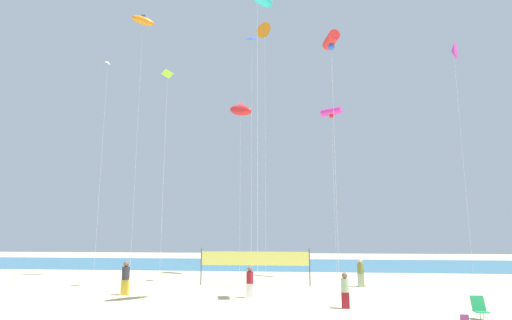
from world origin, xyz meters
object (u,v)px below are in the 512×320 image
(beachgoer_maroon_shirt, at_px, (250,281))
(kite_magenta_tube, at_px, (331,112))
(volleyball_net, at_px, (255,260))
(kite_lime_diamond, at_px, (168,77))
(kite_orange_delta, at_px, (265,31))
(kite_red_inflatable, at_px, (241,110))
(kite_magenta_delta, at_px, (454,52))
(folding_beach_chair, at_px, (480,307))
(beach_handbag, at_px, (464,318))
(beachgoer_charcoal_shirt, at_px, (126,277))
(beachgoer_sage_shirt, at_px, (345,289))
(kite_blue_diamond, at_px, (252,41))
(beachgoer_olive_shirt, at_px, (361,272))
(kite_red_tube, at_px, (331,41))
(kite_orange_inflatable, at_px, (143,21))
(kite_white_diamond, at_px, (108,69))

(beachgoer_maroon_shirt, distance_m, kite_magenta_tube, 17.28)
(kite_magenta_tube, bearing_deg, volleyball_net, -137.60)
(kite_lime_diamond, xyz_separation_m, kite_orange_delta, (5.91, 7.82, 6.98))
(kite_red_inflatable, xyz_separation_m, kite_magenta_delta, (15.58, -7.87, 1.14))
(folding_beach_chair, relative_size, kite_magenta_tube, 0.07)
(kite_magenta_delta, bearing_deg, beach_handbag, -112.74)
(beach_handbag, bearing_deg, kite_lime_diamond, 151.99)
(beachgoer_maroon_shirt, bearing_deg, beachgoer_charcoal_shirt, 39.47)
(volleyball_net, bearing_deg, kite_lime_diamond, -156.81)
(beachgoer_sage_shirt, distance_m, kite_blue_diamond, 19.47)
(beachgoer_maroon_shirt, xyz_separation_m, kite_orange_delta, (-0.15, 10.97, 19.95))
(beachgoer_olive_shirt, distance_m, kite_magenta_delta, 15.84)
(kite_orange_delta, bearing_deg, beachgoer_maroon_shirt, -89.23)
(kite_magenta_tube, bearing_deg, kite_red_tube, -93.59)
(volleyball_net, relative_size, kite_orange_delta, 0.34)
(kite_lime_diamond, xyz_separation_m, kite_red_tube, (10.65, -4.38, -0.14))
(folding_beach_chair, bearing_deg, kite_magenta_tube, 89.54)
(beachgoer_olive_shirt, bearing_deg, kite_magenta_delta, -46.59)
(beachgoer_charcoal_shirt, xyz_separation_m, kite_red_inflatable, (4.52, 12.34, 13.22))
(kite_magenta_tube, relative_size, kite_red_inflatable, 0.91)
(beachgoer_maroon_shirt, relative_size, beachgoer_charcoal_shirt, 0.88)
(beachgoer_sage_shirt, xyz_separation_m, kite_blue_diamond, (-5.40, 8.62, 16.61))
(beachgoer_maroon_shirt, xyz_separation_m, kite_red_tube, (4.59, -1.23, 12.83))
(kite_orange_inflatable, bearing_deg, beachgoer_olive_shirt, -12.07)
(beachgoer_olive_shirt, relative_size, kite_blue_diamond, 0.10)
(folding_beach_chair, height_order, kite_magenta_tube, kite_magenta_tube)
(beachgoer_maroon_shirt, relative_size, kite_blue_diamond, 0.09)
(volleyball_net, distance_m, kite_blue_diamond, 15.83)
(kite_lime_diamond, relative_size, kite_blue_diamond, 0.80)
(kite_blue_diamond, bearing_deg, kite_lime_diamond, -152.58)
(beachgoer_maroon_shirt, height_order, kite_magenta_tube, kite_magenta_tube)
(folding_beach_chair, xyz_separation_m, kite_red_inflatable, (-12.26, 17.19, 13.73))
(kite_blue_diamond, xyz_separation_m, kite_magenta_delta, (13.76, -1.25, -2.12))
(kite_blue_diamond, relative_size, kite_orange_inflatable, 0.82)
(beachgoer_maroon_shirt, bearing_deg, kite_white_diamond, 10.86)
(beach_handbag, xyz_separation_m, kite_orange_delta, (-9.22, 15.87, 20.70))
(beachgoer_maroon_shirt, relative_size, folding_beach_chair, 1.83)
(kite_red_inflatable, height_order, kite_magenta_delta, kite_magenta_delta)
(kite_blue_diamond, relative_size, kite_red_tube, 1.28)
(kite_magenta_tube, bearing_deg, kite_red_inflatable, 167.38)
(folding_beach_chair, bearing_deg, beachgoer_olive_shirt, 91.61)
(kite_white_diamond, bearing_deg, kite_blue_diamond, -6.90)
(kite_magenta_tube, bearing_deg, folding_beach_chair, -73.99)
(beachgoer_maroon_shirt, distance_m, kite_white_diamond, 21.31)
(kite_orange_delta, bearing_deg, beachgoer_olive_shirt, -39.70)
(beachgoer_maroon_shirt, relative_size, kite_white_diamond, 0.09)
(beachgoer_olive_shirt, relative_size, kite_red_tube, 0.13)
(beachgoer_sage_shirt, relative_size, folding_beach_chair, 1.78)
(beach_handbag, xyz_separation_m, kite_lime_diamond, (-15.13, 8.05, 13.72))
(kite_blue_diamond, bearing_deg, beachgoer_sage_shirt, -57.94)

